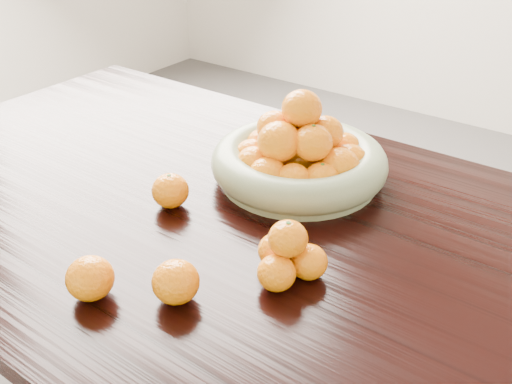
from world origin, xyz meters
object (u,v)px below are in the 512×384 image
Objects in this scene: loose_orange_0 at (170,191)px; fruit_bowl at (299,157)px; dining_table at (271,265)px; orange_pyramid at (287,256)px.

fruit_bowl is at bearing 58.84° from loose_orange_0.
loose_orange_0 is (-0.21, -0.06, 0.12)m from dining_table.
fruit_bowl is 3.02× the size of orange_pyramid.
orange_pyramid is at bearing -45.60° from dining_table.
dining_table is at bearing 14.71° from loose_orange_0.
dining_table is 0.25m from fruit_bowl.
loose_orange_0 is at bearing -121.16° from fruit_bowl.
orange_pyramid is 1.67× the size of loose_orange_0.
dining_table is 15.86× the size of orange_pyramid.
loose_orange_0 is (-0.31, 0.05, -0.01)m from orange_pyramid.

